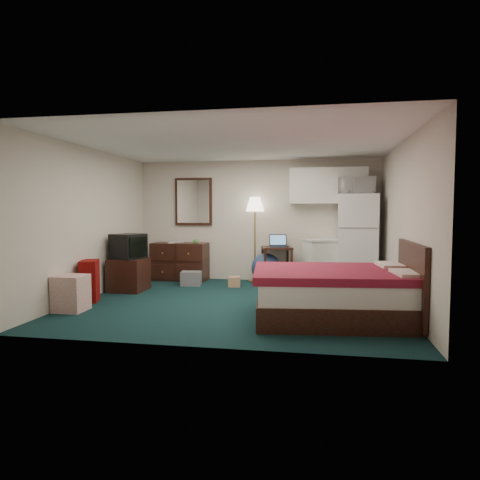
% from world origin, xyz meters
% --- Properties ---
extents(floor, '(5.00, 4.50, 0.01)m').
position_xyz_m(floor, '(0.00, 0.00, 0.00)').
color(floor, black).
rests_on(floor, ground).
extents(ceiling, '(5.00, 4.50, 0.01)m').
position_xyz_m(ceiling, '(0.00, 0.00, 2.50)').
color(ceiling, beige).
rests_on(ceiling, walls).
extents(walls, '(5.01, 4.51, 2.50)m').
position_xyz_m(walls, '(0.00, 0.00, 1.25)').
color(walls, beige).
rests_on(walls, floor).
extents(mirror, '(0.80, 0.06, 1.00)m').
position_xyz_m(mirror, '(-1.35, 2.22, 1.65)').
color(mirror, white).
rests_on(mirror, walls).
extents(upper_cabinets, '(1.50, 0.35, 0.70)m').
position_xyz_m(upper_cabinets, '(1.45, 2.08, 1.95)').
color(upper_cabinets, white).
rests_on(upper_cabinets, walls).
extents(headboard, '(0.06, 1.56, 1.00)m').
position_xyz_m(headboard, '(2.46, -0.77, 0.55)').
color(headboard, black).
rests_on(headboard, walls).
extents(dresser, '(1.17, 0.56, 0.78)m').
position_xyz_m(dresser, '(-1.59, 1.98, 0.39)').
color(dresser, black).
rests_on(dresser, floor).
extents(floor_lamp, '(0.48, 0.48, 1.73)m').
position_xyz_m(floor_lamp, '(-0.00, 2.04, 0.87)').
color(floor_lamp, '#BA913F').
rests_on(floor_lamp, floor).
extents(desk, '(0.69, 0.69, 0.73)m').
position_xyz_m(desk, '(0.45, 1.93, 0.37)').
color(desk, black).
rests_on(desk, floor).
extents(exercise_ball, '(0.67, 0.67, 0.60)m').
position_xyz_m(exercise_ball, '(0.24, 1.96, 0.30)').
color(exercise_ball, navy).
rests_on(exercise_ball, floor).
extents(kitchen_counter, '(0.96, 0.84, 0.87)m').
position_xyz_m(kitchen_counter, '(1.43, 1.91, 0.44)').
color(kitchen_counter, white).
rests_on(kitchen_counter, floor).
extents(fridge, '(0.76, 0.76, 1.77)m').
position_xyz_m(fridge, '(2.00, 1.79, 0.89)').
color(fridge, white).
rests_on(fridge, floor).
extents(bed, '(2.23, 1.82, 0.66)m').
position_xyz_m(bed, '(1.48, -0.77, 0.33)').
color(bed, maroon).
rests_on(bed, floor).
extents(tv_stand, '(0.59, 0.65, 0.59)m').
position_xyz_m(tv_stand, '(-2.12, 0.65, 0.30)').
color(tv_stand, black).
rests_on(tv_stand, floor).
extents(suitcase, '(0.38, 0.47, 0.67)m').
position_xyz_m(suitcase, '(-2.35, -0.32, 0.33)').
color(suitcase, '#59080A').
rests_on(suitcase, floor).
extents(retail_box, '(0.43, 0.43, 0.52)m').
position_xyz_m(retail_box, '(-2.28, -0.97, 0.26)').
color(retail_box, silver).
rests_on(retail_box, floor).
extents(file_bin, '(0.43, 0.34, 0.27)m').
position_xyz_m(file_bin, '(-1.16, 1.38, 0.14)').
color(file_bin, slate).
rests_on(file_bin, floor).
extents(cardboard_box_a, '(0.25, 0.22, 0.19)m').
position_xyz_m(cardboard_box_a, '(-0.31, 1.39, 0.10)').
color(cardboard_box_a, tan).
rests_on(cardboard_box_a, floor).
extents(cardboard_box_b, '(0.28, 0.31, 0.26)m').
position_xyz_m(cardboard_box_b, '(0.71, 1.18, 0.13)').
color(cardboard_box_b, tan).
rests_on(cardboard_box_b, floor).
extents(laptop, '(0.40, 0.35, 0.24)m').
position_xyz_m(laptop, '(0.50, 1.91, 0.86)').
color(laptop, black).
rests_on(laptop, desk).
extents(crt_tv, '(0.64, 0.66, 0.45)m').
position_xyz_m(crt_tv, '(-2.12, 0.63, 0.82)').
color(crt_tv, black).
rests_on(crt_tv, tv_stand).
extents(microwave, '(0.67, 0.49, 0.41)m').
position_xyz_m(microwave, '(1.97, 1.82, 1.97)').
color(microwave, white).
rests_on(microwave, fridge).
extents(book_a, '(0.16, 0.04, 0.22)m').
position_xyz_m(book_a, '(-1.80, 1.89, 0.89)').
color(book_a, tan).
rests_on(book_a, dresser).
extents(book_b, '(0.16, 0.06, 0.21)m').
position_xyz_m(book_b, '(-1.68, 2.05, 0.89)').
color(book_b, tan).
rests_on(book_b, dresser).
extents(mug, '(0.14, 0.12, 0.11)m').
position_xyz_m(mug, '(-1.20, 1.85, 0.84)').
color(mug, '#549E45').
rests_on(mug, dresser).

